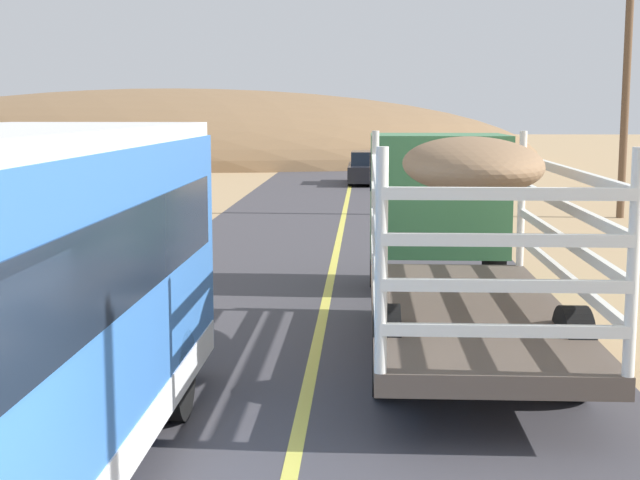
# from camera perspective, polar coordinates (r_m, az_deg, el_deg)

# --- Properties ---
(livestock_truck) EXTENTS (2.53, 9.70, 3.02)m
(livestock_truck) POSITION_cam_1_polar(r_m,az_deg,el_deg) (15.18, 7.94, 2.05)
(livestock_truck) COLOR #3F7F4C
(livestock_truck) RESTS_ON road_surface
(car_far) EXTENTS (1.80, 4.40, 1.46)m
(car_far) POSITION_cam_1_polar(r_m,az_deg,el_deg) (41.61, 3.02, 4.45)
(car_far) COLOR black
(car_far) RESTS_ON road_surface
(power_pole_mid) EXTENTS (2.20, 0.24, 8.50)m
(power_pole_mid) POSITION_cam_1_polar(r_m,az_deg,el_deg) (30.07, 18.58, 9.96)
(power_pole_mid) COLOR brown
(power_pole_mid) RESTS_ON ground
(distant_hill) EXTENTS (49.54, 27.96, 9.51)m
(distant_hill) POSITION_cam_1_polar(r_m,az_deg,el_deg) (63.58, -9.18, 5.02)
(distant_hill) COLOR olive
(distant_hill) RESTS_ON ground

